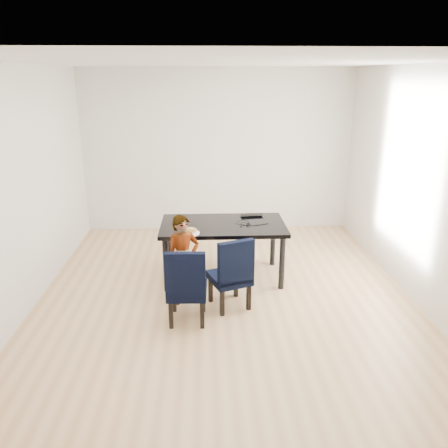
{
  "coord_description": "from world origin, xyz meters",
  "views": [
    {
      "loc": [
        -0.23,
        -4.82,
        2.56
      ],
      "look_at": [
        0.0,
        0.2,
        0.85
      ],
      "focal_mm": 35.0,
      "sensor_mm": 36.0,
      "label": 1
    }
  ],
  "objects_px": {
    "dining_table": "(223,251)",
    "child": "(183,260)",
    "plate": "(189,233)",
    "laptop": "(251,214)",
    "chair_right": "(229,272)",
    "chair_left": "(187,284)"
  },
  "relations": [
    {
      "from": "dining_table",
      "to": "child",
      "type": "bearing_deg",
      "value": -126.86
    },
    {
      "from": "plate",
      "to": "laptop",
      "type": "distance_m",
      "value": 1.08
    },
    {
      "from": "dining_table",
      "to": "child",
      "type": "relative_size",
      "value": 1.49
    },
    {
      "from": "dining_table",
      "to": "chair_right",
      "type": "relative_size",
      "value": 1.84
    },
    {
      "from": "dining_table",
      "to": "child",
      "type": "height_order",
      "value": "child"
    },
    {
      "from": "dining_table",
      "to": "plate",
      "type": "height_order",
      "value": "plate"
    },
    {
      "from": "child",
      "to": "laptop",
      "type": "relative_size",
      "value": 3.52
    },
    {
      "from": "laptop",
      "to": "chair_right",
      "type": "bearing_deg",
      "value": 65.16
    },
    {
      "from": "chair_left",
      "to": "laptop",
      "type": "height_order",
      "value": "chair_left"
    },
    {
      "from": "chair_right",
      "to": "child",
      "type": "xyz_separation_m",
      "value": [
        -0.53,
        0.13,
        0.1
      ]
    },
    {
      "from": "child",
      "to": "chair_left",
      "type": "bearing_deg",
      "value": -106.09
    },
    {
      "from": "chair_right",
      "to": "child",
      "type": "height_order",
      "value": "child"
    },
    {
      "from": "child",
      "to": "plate",
      "type": "xyz_separation_m",
      "value": [
        0.06,
        0.3,
        0.22
      ]
    },
    {
      "from": "plate",
      "to": "laptop",
      "type": "height_order",
      "value": "laptop"
    },
    {
      "from": "plate",
      "to": "laptop",
      "type": "bearing_deg",
      "value": 40.34
    },
    {
      "from": "chair_left",
      "to": "chair_right",
      "type": "bearing_deg",
      "value": 33.27
    },
    {
      "from": "chair_left",
      "to": "plate",
      "type": "height_order",
      "value": "chair_left"
    },
    {
      "from": "chair_left",
      "to": "plate",
      "type": "relative_size",
      "value": 3.47
    },
    {
      "from": "child",
      "to": "plate",
      "type": "relative_size",
      "value": 4.28
    },
    {
      "from": "chair_right",
      "to": "laptop",
      "type": "bearing_deg",
      "value": 51.56
    },
    {
      "from": "chair_left",
      "to": "laptop",
      "type": "xyz_separation_m",
      "value": [
        0.83,
        1.42,
        0.33
      ]
    },
    {
      "from": "dining_table",
      "to": "plate",
      "type": "bearing_deg",
      "value": -140.48
    }
  ]
}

